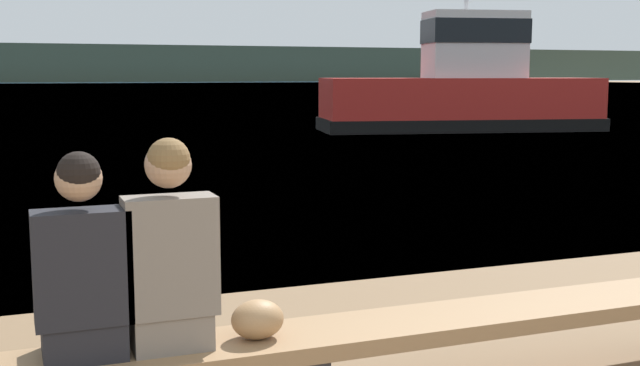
{
  "coord_description": "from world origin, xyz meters",
  "views": [
    {
      "loc": [
        -1.26,
        -1.44,
        1.83
      ],
      "look_at": [
        1.4,
        5.4,
        0.82
      ],
      "focal_mm": 45.0,
      "sensor_mm": 36.0,
      "label": 1
    }
  ],
  "objects_px": {
    "bench_main": "(306,348)",
    "person_left": "(82,269)",
    "person_right": "(170,256)",
    "tugboat_red": "(463,93)",
    "shopping_bag": "(258,319)"
  },
  "relations": [
    {
      "from": "shopping_bag",
      "to": "person_left",
      "type": "bearing_deg",
      "value": 179.1
    },
    {
      "from": "person_left",
      "to": "tugboat_red",
      "type": "distance_m",
      "value": 23.07
    },
    {
      "from": "person_left",
      "to": "person_right",
      "type": "bearing_deg",
      "value": -0.2
    },
    {
      "from": "shopping_bag",
      "to": "tugboat_red",
      "type": "xyz_separation_m",
      "value": [
        12.59,
        18.76,
        0.62
      ]
    },
    {
      "from": "person_right",
      "to": "bench_main",
      "type": "bearing_deg",
      "value": 0.07
    },
    {
      "from": "person_right",
      "to": "shopping_bag",
      "type": "relative_size",
      "value": 3.83
    },
    {
      "from": "bench_main",
      "to": "shopping_bag",
      "type": "distance_m",
      "value": 0.33
    },
    {
      "from": "person_right",
      "to": "shopping_bag",
      "type": "distance_m",
      "value": 0.57
    },
    {
      "from": "person_left",
      "to": "shopping_bag",
      "type": "bearing_deg",
      "value": -0.9
    },
    {
      "from": "bench_main",
      "to": "person_left",
      "type": "distance_m",
      "value": 1.24
    },
    {
      "from": "bench_main",
      "to": "person_left",
      "type": "height_order",
      "value": "person_left"
    },
    {
      "from": "tugboat_red",
      "to": "shopping_bag",
      "type": "bearing_deg",
      "value": 157.91
    },
    {
      "from": "person_left",
      "to": "bench_main",
      "type": "bearing_deg",
      "value": -0.03
    },
    {
      "from": "person_left",
      "to": "tugboat_red",
      "type": "bearing_deg",
      "value": 54.35
    },
    {
      "from": "bench_main",
      "to": "person_right",
      "type": "bearing_deg",
      "value": -179.93
    }
  ]
}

